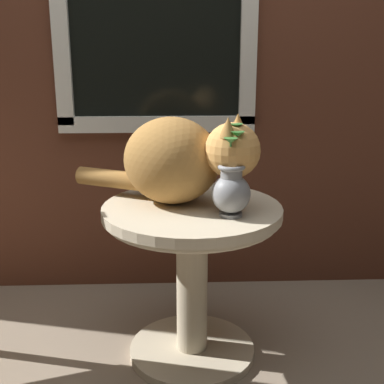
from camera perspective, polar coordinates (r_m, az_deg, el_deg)
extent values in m
cube|color=#562D1E|center=(2.29, -3.19, 20.68)|extent=(4.00, 0.04, 2.60)
cube|color=silver|center=(2.27, -3.92, 7.58)|extent=(0.86, 0.03, 0.07)
cube|color=silver|center=(2.30, -14.56, 17.73)|extent=(0.07, 0.03, 0.84)
cube|color=silver|center=(2.27, 6.42, 18.14)|extent=(0.07, 0.03, 0.84)
cube|color=black|center=(2.27, -4.13, 18.21)|extent=(0.77, 0.01, 0.82)
cylinder|color=beige|center=(2.01, 0.00, -17.22)|extent=(0.47, 0.47, 0.03)
cylinder|color=beige|center=(1.87, 0.00, -10.18)|extent=(0.11, 0.11, 0.52)
cylinder|color=beige|center=(1.76, 0.00, -2.11)|extent=(0.62, 0.62, 0.03)
torus|color=beige|center=(1.77, 0.00, -2.95)|extent=(0.60, 0.60, 0.02)
ellipsoid|color=#AD7A3D|center=(1.76, -2.29, 3.55)|extent=(0.44, 0.42, 0.30)
sphere|color=#E2A356|center=(1.67, 4.56, 4.67)|extent=(0.18, 0.18, 0.18)
cone|color=#AD7A3D|center=(1.61, 4.05, 7.23)|extent=(0.06, 0.06, 0.06)
cone|color=#AD7A3D|center=(1.71, 5.17, 7.70)|extent=(0.06, 0.06, 0.06)
cylinder|color=#AD7A3D|center=(1.89, -8.58, 1.43)|extent=(0.30, 0.19, 0.07)
cylinder|color=gray|center=(1.66, 4.33, -2.47)|extent=(0.08, 0.08, 0.01)
ellipsoid|color=gray|center=(1.64, 4.38, -0.18)|extent=(0.13, 0.13, 0.13)
cylinder|color=gray|center=(1.62, 4.43, 2.12)|extent=(0.07, 0.07, 0.04)
torus|color=gray|center=(1.62, 4.45, 2.82)|extent=(0.09, 0.09, 0.02)
cylinder|color=#387533|center=(1.60, 4.39, 4.26)|extent=(0.01, 0.03, 0.09)
cone|color=#387533|center=(1.58, 4.33, 5.73)|extent=(0.04, 0.04, 0.02)
cylinder|color=#387533|center=(1.63, 4.70, 5.08)|extent=(0.02, 0.05, 0.12)
cone|color=#387533|center=(1.64, 4.95, 7.31)|extent=(0.04, 0.04, 0.02)
cylinder|color=#387533|center=(1.61, 4.79, 4.62)|extent=(0.02, 0.01, 0.10)
cone|color=#387533|center=(1.60, 5.14, 6.45)|extent=(0.04, 0.04, 0.02)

